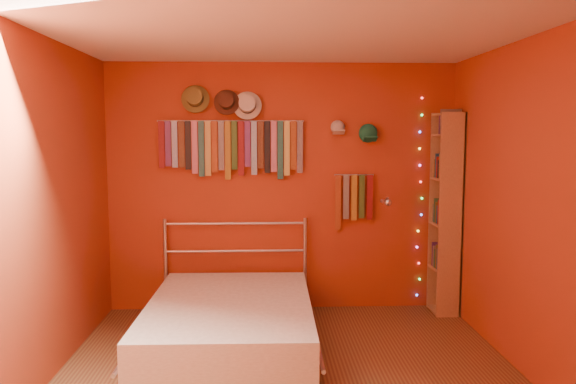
{
  "coord_description": "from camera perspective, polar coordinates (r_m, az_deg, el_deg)",
  "views": [
    {
      "loc": [
        -0.18,
        -3.91,
        1.81
      ],
      "look_at": [
        0.02,
        0.9,
        1.29
      ],
      "focal_mm": 35.0,
      "sensor_mm": 36.0,
      "label": 1
    }
  ],
  "objects": [
    {
      "name": "back_wall",
      "position": [
        5.69,
        -0.61,
        0.45
      ],
      "size": [
        3.5,
        0.02,
        2.5
      ],
      "primitive_type": "cube",
      "color": "maroon",
      "rests_on": "ground"
    },
    {
      "name": "cap_white",
      "position": [
        5.65,
        5.06,
        6.55
      ],
      "size": [
        0.16,
        0.2,
        0.16
      ],
      "color": "beige",
      "rests_on": "back_wall"
    },
    {
      "name": "right_wall",
      "position": [
        4.39,
        23.66,
        -1.72
      ],
      "size": [
        0.02,
        3.5,
        2.5
      ],
      "primitive_type": "cube",
      "color": "maroon",
      "rests_on": "ground"
    },
    {
      "name": "fedora_white",
      "position": [
        5.57,
        -4.16,
        8.86
      ],
      "size": [
        0.28,
        0.15,
        0.28
      ],
      "rotation": [
        1.36,
        0.0,
        0.0
      ],
      "color": "beige",
      "rests_on": "back_wall"
    },
    {
      "name": "cap_green",
      "position": [
        5.7,
        8.14,
        5.91
      ],
      "size": [
        0.18,
        0.23,
        0.18
      ],
      "color": "#186C4D",
      "rests_on": "back_wall"
    },
    {
      "name": "tie_rack",
      "position": [
        5.6,
        -5.69,
        4.73
      ],
      "size": [
        1.45,
        0.03,
        0.59
      ],
      "color": "silver",
      "rests_on": "back_wall"
    },
    {
      "name": "bookshelf",
      "position": [
        5.79,
        16.08,
        -2.0
      ],
      "size": [
        0.25,
        0.34,
        2.0
      ],
      "color": "#966343",
      "rests_on": "ground"
    },
    {
      "name": "fedora_olive",
      "position": [
        5.61,
        -9.44,
        9.4
      ],
      "size": [
        0.28,
        0.15,
        0.27
      ],
      "rotation": [
        1.36,
        0.0,
        0.0
      ],
      "color": "brown",
      "rests_on": "back_wall"
    },
    {
      "name": "left_wall",
      "position": [
        4.25,
        -24.11,
        -1.99
      ],
      "size": [
        0.02,
        3.5,
        2.5
      ],
      "primitive_type": "cube",
      "color": "maroon",
      "rests_on": "ground"
    },
    {
      "name": "fairy_lights",
      "position": [
        5.88,
        13.24,
        -0.63
      ],
      "size": [
        0.06,
        0.02,
        2.05
      ],
      "color": "#FF3333",
      "rests_on": "back_wall"
    },
    {
      "name": "small_tie_rack",
      "position": [
        5.7,
        6.65,
        -0.5
      ],
      "size": [
        0.4,
        0.03,
        0.57
      ],
      "color": "silver",
      "rests_on": "back_wall"
    },
    {
      "name": "ground",
      "position": [
        4.31,
        0.2,
        -18.72
      ],
      "size": [
        3.5,
        3.5,
        0.0
      ],
      "primitive_type": "plane",
      "color": "brown",
      "rests_on": "ground"
    },
    {
      "name": "ceiling",
      "position": [
        3.97,
        0.22,
        16.12
      ],
      "size": [
        3.5,
        3.5,
        0.02
      ],
      "primitive_type": "cube",
      "color": "white",
      "rests_on": "back_wall"
    },
    {
      "name": "bed",
      "position": [
        4.84,
        -5.92,
        -13.09
      ],
      "size": [
        1.46,
        1.98,
        0.95
      ],
      "rotation": [
        0.0,
        0.0,
        -0.02
      ],
      "color": "silver",
      "rests_on": "ground"
    },
    {
      "name": "reading_lamp",
      "position": [
        5.59,
        10.04,
        -1.0
      ],
      "size": [
        0.07,
        0.32,
        0.09
      ],
      "color": "silver",
      "rests_on": "back_wall"
    },
    {
      "name": "fedora_brown",
      "position": [
        5.59,
        -6.28,
        9.14
      ],
      "size": [
        0.25,
        0.14,
        0.25
      ],
      "rotation": [
        1.36,
        0.0,
        0.0
      ],
      "color": "#432318",
      "rests_on": "back_wall"
    }
  ]
}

